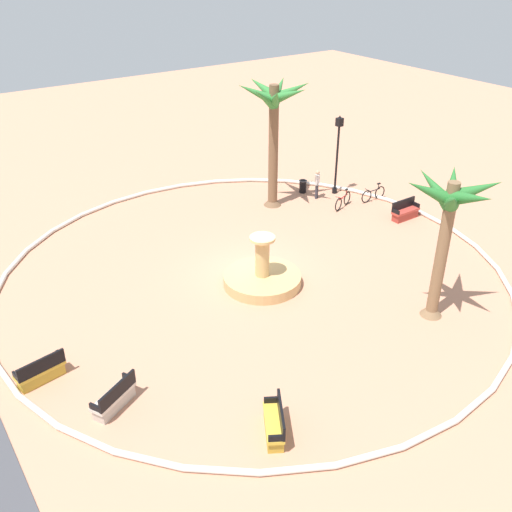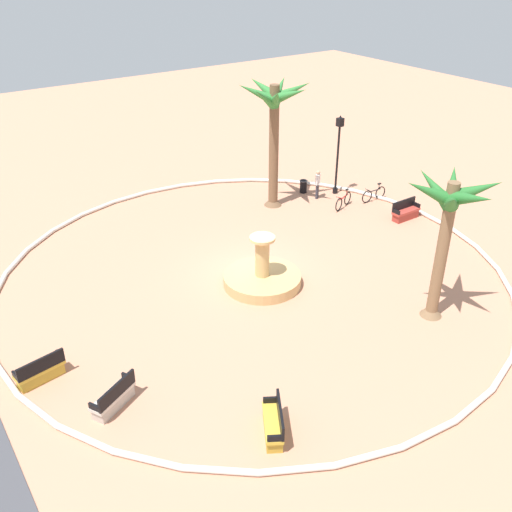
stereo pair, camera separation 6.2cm
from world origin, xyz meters
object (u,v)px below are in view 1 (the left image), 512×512
Objects in this scene: fountain at (262,278)px; trash_bin at (303,186)px; person_cyclist_helmet at (317,183)px; palm_tree_by_curb at (274,115)px; bicycle_red_frame at (343,201)px; bench_east at (41,373)px; bench_southeast at (405,212)px; palm_tree_near_fountain at (449,216)px; bench_north at (115,399)px; lamppost at (338,149)px; bicycle_by_lamppost at (373,194)px; bench_west at (275,425)px.

fountain is 4.43× the size of trash_bin.
person_cyclist_helmet is (5.63, -7.70, 0.59)m from fountain.
palm_tree_by_curb reaches higher than bicycle_red_frame.
bench_southeast is (1.74, -19.02, 0.00)m from bench_east.
palm_tree_near_fountain is 3.46× the size of bench_north.
palm_tree_near_fountain is 12.68m from bench_north.
bench_north is 19.17m from lamppost.
bicycle_by_lamppost is (4.34, -19.35, 0.04)m from bench_east.
bicycle_by_lamppost is (6.85, -17.87, 0.04)m from bench_north.
bench_west is 0.37× the size of lamppost.
person_cyclist_helmet is (12.54, -12.18, 0.56)m from bench_west.
bench_west is 0.99× the size of bench_north.
bicycle_red_frame is at bearing -49.26° from bench_west.
bench_west is at bearing -137.21° from bench_north.
trash_bin is 1.19m from person_cyclist_helmet.
person_cyclist_helmet is (8.89, -15.56, 0.56)m from bench_north.
fountain reaches higher than bench_east.
trash_bin is (1.11, 1.42, -2.21)m from lamppost.
bench_east is 1.04× the size of bench_southeast.
bicycle_by_lamppost is (3.59, -10.02, 0.07)m from fountain.
person_cyclist_helmet is (-1.06, -0.12, 0.52)m from trash_bin.
lamppost is at bearing -24.20° from palm_tree_near_fountain.
palm_tree_near_fountain reaches higher than person_cyclist_helmet.
fountain is 7.85m from palm_tree_near_fountain.
lamppost is at bearing -47.17° from bench_west.
lamppost is 3.15m from bicycle_by_lamppost.
person_cyclist_helmet reaches higher than bench_west.
palm_tree_by_curb reaches higher than bench_north.
palm_tree_by_curb is at bearing 61.52° from bicycle_by_lamppost.
palm_tree_near_fountain is at bearing 174.59° from palm_tree_by_curb.
lamppost reaches higher than bench_west.
bicycle_red_frame is (-2.38, -2.90, -4.50)m from palm_tree_by_curb.
bicycle_red_frame is at bearing 82.15° from bicycle_by_lamppost.
bench_north is at bearing 117.68° from lamppost.
person_cyclist_helmet is (2.04, 2.32, 0.52)m from bicycle_by_lamppost.
bench_southeast is 5.16m from lamppost.
person_cyclist_helmet is at bearing 88.16° from lamppost.
bench_west reaches higher than bicycle_by_lamppost.
bench_east is (-6.99, 14.46, -4.54)m from palm_tree_by_curb.
bench_southeast is at bearing -171.60° from lamppost.
lamppost reaches higher than bench_north.
fountain is 9.28m from palm_tree_by_curb.
bicycle_by_lamppost is (9.10, -6.00, -3.82)m from palm_tree_near_fountain.
bench_east is at bearing 94.61° from fountain.
trash_bin is at bearing -48.56° from fountain.
palm_tree_by_curb reaches higher than trash_bin.
bench_east is at bearing 113.75° from trash_bin.
lamppost is 2.97m from bicycle_red_frame.
fountain is 0.57× the size of palm_tree_near_fountain.
palm_tree_by_curb is 4.16× the size of bench_southeast.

